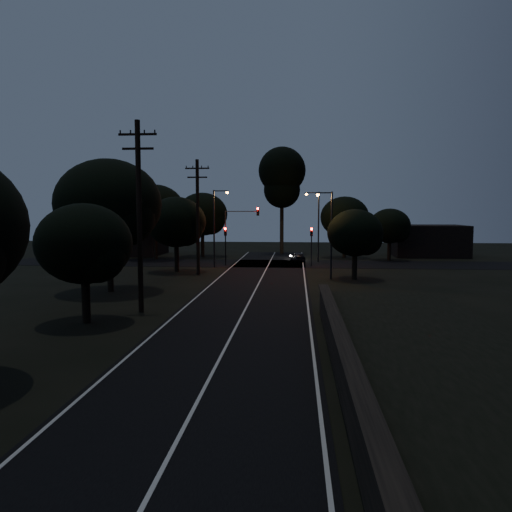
{
  "coord_description": "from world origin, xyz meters",
  "views": [
    {
      "loc": [
        3.02,
        -13.06,
        5.91
      ],
      "look_at": [
        0.0,
        24.0,
        2.5
      ],
      "focal_mm": 35.0,
      "sensor_mm": 36.0,
      "label": 1
    }
  ],
  "objects": [
    {
      "name": "signal_right",
      "position": [
        4.6,
        39.99,
        2.84
      ],
      "size": [
        0.28,
        0.35,
        4.1
      ],
      "color": "black",
      "rests_on": "ground"
    },
    {
      "name": "building_right",
      "position": [
        20.0,
        53.0,
        2.0
      ],
      "size": [
        9.0,
        7.0,
        4.0
      ],
      "primitive_type": "cube",
      "color": "black",
      "rests_on": "ground"
    },
    {
      "name": "utility_pole_mid",
      "position": [
        -6.0,
        15.0,
        5.74
      ],
      "size": [
        2.2,
        0.3,
        11.0
      ],
      "color": "black",
      "rests_on": "ground"
    },
    {
      "name": "tree_far_ne",
      "position": [
        9.21,
        49.88,
        4.94
      ],
      "size": [
        6.04,
        6.04,
        7.64
      ],
      "color": "black",
      "rests_on": "ground"
    },
    {
      "name": "building_left",
      "position": [
        -20.0,
        52.0,
        2.2
      ],
      "size": [
        10.0,
        8.0,
        4.4
      ],
      "primitive_type": "cube",
      "color": "black",
      "rests_on": "ground"
    },
    {
      "name": "tree_far_w",
      "position": [
        -13.75,
        45.86,
        5.86
      ],
      "size": [
        7.07,
        7.07,
        9.02
      ],
      "color": "black",
      "rests_on": "ground"
    },
    {
      "name": "utility_pole_far",
      "position": [
        -6.0,
        32.0,
        5.48
      ],
      "size": [
        2.2,
        0.3,
        10.5
      ],
      "color": "black",
      "rests_on": "ground"
    },
    {
      "name": "tall_pine",
      "position": [
        1.0,
        55.0,
        10.42
      ],
      "size": [
        6.36,
        6.36,
        14.45
      ],
      "color": "black",
      "rests_on": "ground"
    },
    {
      "name": "signal_mast",
      "position": [
        -2.91,
        39.99,
        4.34
      ],
      "size": [
        3.7,
        0.35,
        6.25
      ],
      "color": "black",
      "rests_on": "ground"
    },
    {
      "name": "tree_far_nw",
      "position": [
        -8.77,
        49.87,
        5.29
      ],
      "size": [
        6.44,
        6.44,
        8.16
      ],
      "color": "black",
      "rests_on": "ground"
    },
    {
      "name": "streetlight_a",
      "position": [
        -5.31,
        38.0,
        4.64
      ],
      "size": [
        1.66,
        0.26,
        8.0
      ],
      "color": "black",
      "rests_on": "ground"
    },
    {
      "name": "tree_right_a",
      "position": [
        8.17,
        29.9,
        3.9
      ],
      "size": [
        4.74,
        4.74,
        6.02
      ],
      "color": "black",
      "rests_on": "ground"
    },
    {
      "name": "retaining_wall",
      "position": [
        7.74,
        3.0,
        0.62
      ],
      "size": [
        6.93,
        26.0,
        1.6
      ],
      "color": "black",
      "rests_on": "ground"
    },
    {
      "name": "tree_left_b",
      "position": [
        -7.83,
        11.9,
        4.08
      ],
      "size": [
        4.95,
        4.95,
        6.29
      ],
      "color": "black",
      "rests_on": "ground"
    },
    {
      "name": "streetlight_b",
      "position": [
        5.31,
        44.0,
        4.64
      ],
      "size": [
        1.66,
        0.26,
        8.0
      ],
      "color": "black",
      "rests_on": "ground"
    },
    {
      "name": "tree_left_d",
      "position": [
        -8.3,
        33.89,
        4.67
      ],
      "size": [
        5.69,
        5.69,
        7.21
      ],
      "color": "black",
      "rests_on": "ground"
    },
    {
      "name": "road_surface",
      "position": [
        0.0,
        31.12,
        0.01
      ],
      "size": [
        60.0,
        70.0,
        0.03
      ],
      "color": "black",
      "rests_on": "ground"
    },
    {
      "name": "tree_left_c",
      "position": [
        -10.23,
        21.85,
        6.21
      ],
      "size": [
        7.6,
        7.6,
        9.6
      ],
      "color": "black",
      "rests_on": "ground"
    },
    {
      "name": "streetlight_c",
      "position": [
        5.83,
        30.0,
        4.35
      ],
      "size": [
        1.46,
        0.26,
        7.5
      ],
      "color": "black",
      "rests_on": "ground"
    },
    {
      "name": "signal_left",
      "position": [
        -4.6,
        39.99,
        2.84
      ],
      "size": [
        0.28,
        0.35,
        4.1
      ],
      "color": "black",
      "rests_on": "ground"
    },
    {
      "name": "ground",
      "position": [
        0.0,
        0.0,
        0.0
      ],
      "size": [
        160.0,
        160.0,
        0.0
      ],
      "primitive_type": "plane",
      "color": "black"
    },
    {
      "name": "car",
      "position": [
        3.2,
        44.63,
        0.53
      ],
      "size": [
        1.85,
        3.31,
        1.07
      ],
      "primitive_type": "imported",
      "rotation": [
        0.0,
        0.0,
        3.34
      ],
      "color": "black",
      "rests_on": "ground"
    },
    {
      "name": "tree_far_e",
      "position": [
        14.17,
        46.9,
        3.97
      ],
      "size": [
        4.83,
        4.83,
        6.13
      ],
      "color": "black",
      "rests_on": "ground"
    }
  ]
}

